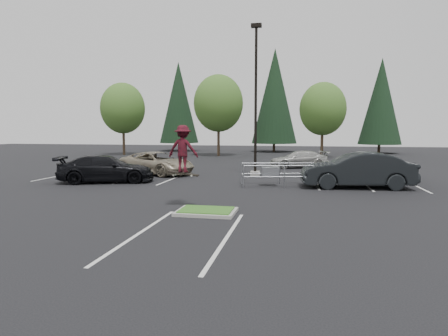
% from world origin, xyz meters
% --- Properties ---
extents(ground, '(120.00, 120.00, 0.00)m').
position_xyz_m(ground, '(0.00, 0.00, 0.00)').
color(ground, black).
rests_on(ground, ground).
extents(grass_median, '(2.20, 1.60, 0.16)m').
position_xyz_m(grass_median, '(0.00, 0.00, 0.08)').
color(grass_median, '#A29E97').
rests_on(grass_median, ground).
extents(stall_lines, '(22.62, 17.60, 0.01)m').
position_xyz_m(stall_lines, '(-1.35, 6.02, 0.00)').
color(stall_lines, silver).
rests_on(stall_lines, ground).
extents(light_pole, '(0.70, 0.60, 10.12)m').
position_xyz_m(light_pole, '(0.50, 12.00, 4.56)').
color(light_pole, '#A29E97').
rests_on(light_pole, ground).
extents(decid_a, '(5.44, 5.44, 8.91)m').
position_xyz_m(decid_a, '(-18.01, 30.03, 5.58)').
color(decid_a, '#38281C').
rests_on(decid_a, ground).
extents(decid_b, '(5.89, 5.89, 9.64)m').
position_xyz_m(decid_b, '(-6.01, 30.53, 6.04)').
color(decid_b, '#38281C').
rests_on(decid_b, ground).
extents(decid_c, '(5.12, 5.12, 8.38)m').
position_xyz_m(decid_c, '(5.99, 29.83, 5.25)').
color(decid_c, '#38281C').
rests_on(decid_c, ground).
extents(conif_a, '(5.72, 5.72, 13.00)m').
position_xyz_m(conif_a, '(-14.00, 40.00, 7.10)').
color(conif_a, '#38281C').
rests_on(conif_a, ground).
extents(conif_b, '(6.38, 6.38, 14.50)m').
position_xyz_m(conif_b, '(0.00, 40.50, 7.85)').
color(conif_b, '#38281C').
rests_on(conif_b, ground).
extents(conif_c, '(5.50, 5.50, 12.50)m').
position_xyz_m(conif_c, '(14.00, 39.50, 6.85)').
color(conif_c, '#38281C').
rests_on(conif_c, ground).
extents(cart_corral, '(4.69, 2.47, 1.27)m').
position_xyz_m(cart_corral, '(2.00, 7.48, 0.80)').
color(cart_corral, gray).
rests_on(cart_corral, ground).
extents(skateboarder, '(1.26, 0.77, 2.06)m').
position_xyz_m(skateboarder, '(-1.20, 1.00, 2.36)').
color(skateboarder, black).
rests_on(skateboarder, ground).
extents(car_l_tan, '(6.27, 4.69, 1.58)m').
position_xyz_m(car_l_tan, '(-6.50, 11.50, 0.79)').
color(car_l_tan, gray).
rests_on(car_l_tan, ground).
extents(car_l_black, '(6.02, 3.97, 1.62)m').
position_xyz_m(car_l_black, '(-8.00, 7.00, 0.81)').
color(car_l_black, black).
rests_on(car_l_black, ground).
extents(car_r_charc, '(6.01, 2.54, 1.93)m').
position_xyz_m(car_r_charc, '(6.50, 7.65, 0.96)').
color(car_r_charc, black).
rests_on(car_r_charc, ground).
extents(car_r_black, '(5.10, 3.10, 1.62)m').
position_xyz_m(car_r_black, '(8.00, 10.72, 0.81)').
color(car_r_black, black).
rests_on(car_r_black, ground).
extents(car_far_silver, '(5.20, 3.47, 1.40)m').
position_xyz_m(car_far_silver, '(3.51, 18.00, 0.70)').
color(car_far_silver, '#B1B1AC').
rests_on(car_far_silver, ground).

